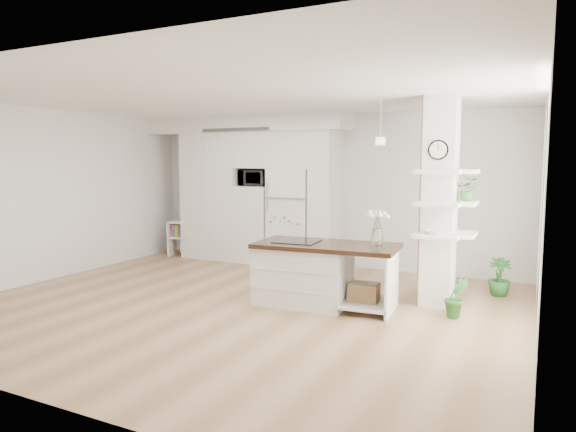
% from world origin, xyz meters
% --- Properties ---
extents(floor, '(7.00, 6.00, 0.01)m').
position_xyz_m(floor, '(0.00, 0.00, 0.00)').
color(floor, '#A97F5B').
rests_on(floor, ground).
extents(room, '(7.04, 6.04, 2.72)m').
position_xyz_m(room, '(0.00, 0.00, 1.86)').
color(room, white).
rests_on(room, ground).
extents(cabinet_wall, '(4.00, 0.71, 2.70)m').
position_xyz_m(cabinet_wall, '(-1.45, 2.67, 1.51)').
color(cabinet_wall, white).
rests_on(cabinet_wall, floor).
extents(refrigerator, '(0.78, 0.69, 1.75)m').
position_xyz_m(refrigerator, '(-0.53, 2.68, 0.88)').
color(refrigerator, white).
rests_on(refrigerator, floor).
extents(column, '(0.69, 0.90, 2.70)m').
position_xyz_m(column, '(2.38, 1.13, 1.35)').
color(column, silver).
rests_on(column, floor).
extents(window, '(0.00, 2.40, 2.40)m').
position_xyz_m(window, '(3.48, 0.30, 1.50)').
color(window, white).
rests_on(window, room).
extents(pendant_light, '(0.12, 0.12, 0.10)m').
position_xyz_m(pendant_light, '(1.70, 0.15, 2.12)').
color(pendant_light, white).
rests_on(pendant_light, room).
extents(kitchen_island, '(1.89, 1.00, 1.39)m').
position_xyz_m(kitchen_island, '(0.82, 0.49, 0.43)').
color(kitchen_island, white).
rests_on(kitchen_island, floor).
extents(bookshelf, '(0.65, 0.46, 0.69)m').
position_xyz_m(bookshelf, '(-2.81, 2.51, 0.30)').
color(bookshelf, white).
rests_on(bookshelf, floor).
extents(floor_plant_a, '(0.33, 0.29, 0.51)m').
position_xyz_m(floor_plant_a, '(2.62, 0.70, 0.25)').
color(floor_plant_a, '#29672A').
rests_on(floor_plant_a, floor).
extents(floor_plant_b, '(0.36, 0.36, 0.53)m').
position_xyz_m(floor_plant_b, '(3.00, 2.05, 0.27)').
color(floor_plant_b, '#29672A').
rests_on(floor_plant_b, floor).
extents(microwave, '(0.54, 0.37, 0.30)m').
position_xyz_m(microwave, '(-1.27, 2.62, 1.57)').
color(microwave, '#2D2D2D').
rests_on(microwave, cabinet_wall).
extents(shelf_plant, '(0.27, 0.23, 0.30)m').
position_xyz_m(shelf_plant, '(2.63, 1.30, 1.52)').
color(shelf_plant, '#29672A').
rests_on(shelf_plant, column).
extents(decor_bowl, '(0.22, 0.22, 0.05)m').
position_xyz_m(decor_bowl, '(2.30, 0.90, 1.00)').
color(decor_bowl, white).
rests_on(decor_bowl, column).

